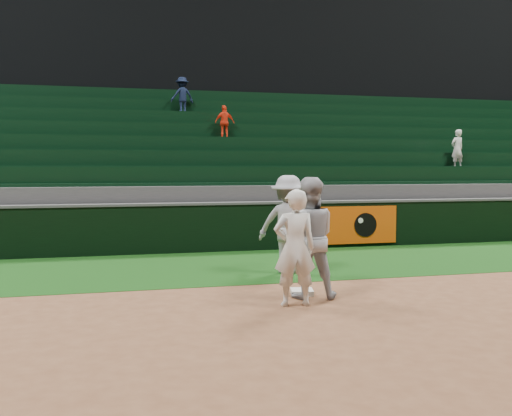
{
  "coord_description": "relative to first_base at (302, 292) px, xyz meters",
  "views": [
    {
      "loc": [
        -3.08,
        -9.03,
        2.13
      ],
      "look_at": [
        -0.28,
        2.3,
        1.3
      ],
      "focal_mm": 40.0,
      "sensor_mm": 36.0,
      "label": 1
    }
  ],
  "objects": [
    {
      "name": "ground",
      "position": [
        0.06,
        0.04,
        -0.04
      ],
      "size": [
        70.0,
        70.0,
        0.0
      ],
      "primitive_type": "plane",
      "color": "brown",
      "rests_on": "ground"
    },
    {
      "name": "foul_grass",
      "position": [
        0.06,
        3.04,
        -0.04
      ],
      "size": [
        36.0,
        4.2,
        0.01
      ],
      "primitive_type": "cube",
      "color": "#0E340D",
      "rests_on": "ground"
    },
    {
      "name": "upper_deck",
      "position": [
        0.06,
        17.49,
        5.96
      ],
      "size": [
        40.0,
        12.0,
        12.0
      ],
      "primitive_type": "cube",
      "color": "black",
      "rests_on": "ground"
    },
    {
      "name": "first_base",
      "position": [
        0.0,
        0.0,
        0.0
      ],
      "size": [
        0.44,
        0.44,
        0.08
      ],
      "primitive_type": "cube",
      "rotation": [
        0.0,
        0.0,
        -0.22
      ],
      "color": "silver",
      "rests_on": "ground"
    },
    {
      "name": "first_baseman",
      "position": [
        -0.36,
        -0.72,
        0.86
      ],
      "size": [
        0.69,
        0.48,
        1.8
      ],
      "primitive_type": "imported",
      "rotation": [
        0.0,
        0.0,
        3.06
      ],
      "color": "white",
      "rests_on": "ground"
    },
    {
      "name": "baserunner",
      "position": [
        0.02,
        -0.25,
        0.95
      ],
      "size": [
        1.09,
        0.93,
        1.98
      ],
      "primitive_type": "imported",
      "rotation": [
        0.0,
        0.0,
        2.93
      ],
      "color": "#ABAEB6",
      "rests_on": "ground"
    },
    {
      "name": "base_coach",
      "position": [
        0.35,
        1.92,
        0.95
      ],
      "size": [
        1.46,
        1.32,
        1.97
      ],
      "primitive_type": "imported",
      "rotation": [
        0.0,
        0.0,
        2.55
      ],
      "color": "#9496A0",
      "rests_on": "foul_grass"
    },
    {
      "name": "field_wall",
      "position": [
        0.09,
        5.23,
        0.59
      ],
      "size": [
        36.0,
        0.45,
        1.25
      ],
      "color": "black",
      "rests_on": "ground"
    },
    {
      "name": "stadium_seating",
      "position": [
        0.06,
        9.01,
        1.66
      ],
      "size": [
        36.0,
        5.95,
        5.13
      ],
      "color": "#3A3B3D",
      "rests_on": "ground"
    }
  ]
}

